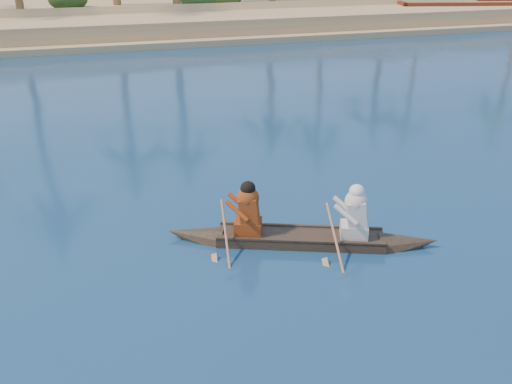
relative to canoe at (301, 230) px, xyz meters
name	(u,v)px	position (x,y,z in m)	size (l,w,h in m)	color
sandy_embankment	(20,2)	(-7.49, 47.66, 0.24)	(150.00, 51.00, 1.50)	tan
shrub_cluster	(6,14)	(-7.49, 32.28, 0.92)	(100.00, 6.00, 2.40)	#183714
canoe	(301,230)	(0.00, 0.00, 0.00)	(5.22, 2.68, 1.47)	#3E2E22
barge_right	(468,13)	(24.59, 27.78, 0.35)	(11.44, 6.18, 1.81)	#5F2214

